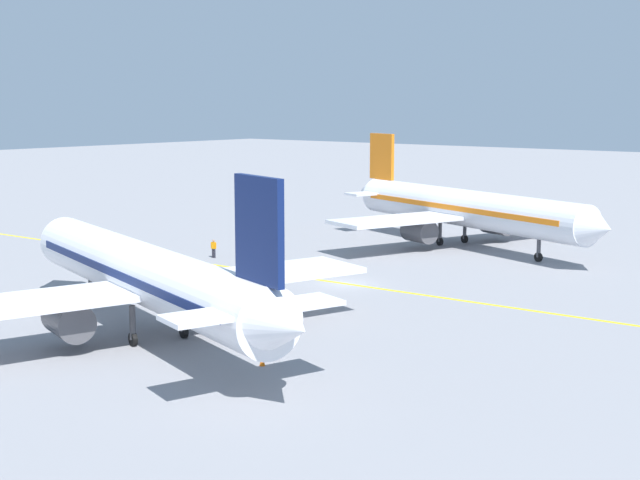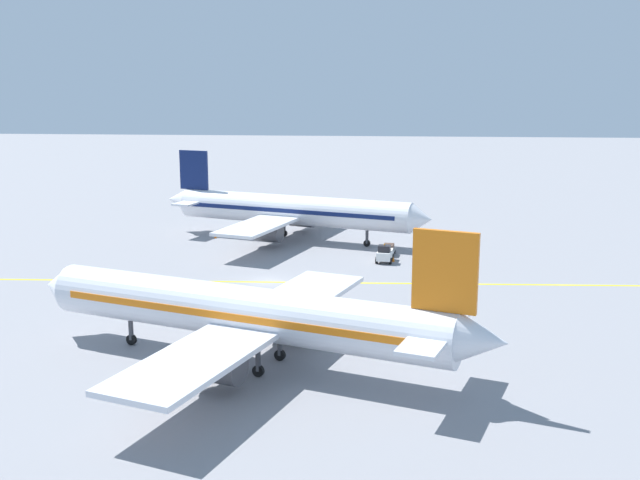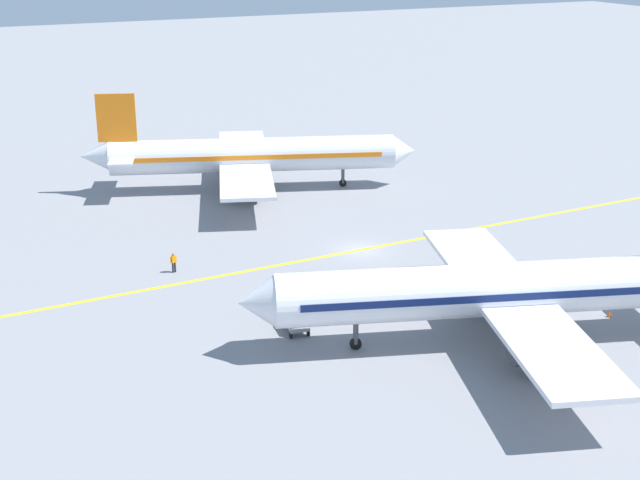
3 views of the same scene
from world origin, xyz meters
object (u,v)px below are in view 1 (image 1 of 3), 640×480
baggage_cart_trailing (118,280)px  ground_crew_worker (214,248)px  baggage_tug_white (155,273)px  airplane_adjacent_stand (147,276)px  traffic_cone_near_nose (262,361)px  traffic_cone_mid_apron (145,280)px  airplane_at_gate (464,209)px

baggage_cart_trailing → ground_crew_worker: size_ratio=1.64×
baggage_tug_white → ground_crew_worker: baggage_tug_white is taller
airplane_adjacent_stand → ground_crew_worker: bearing=-142.4°
airplane_adjacent_stand → traffic_cone_near_nose: (0.15, 9.47, -3.43)m
baggage_tug_white → traffic_cone_mid_apron: bearing=-76.7°
traffic_cone_near_nose → traffic_cone_mid_apron: (-10.49, -22.14, 0.00)m
ground_crew_worker → airplane_adjacent_stand: bearing=37.6°
baggage_cart_trailing → baggage_tug_white: bearing=173.0°
airplane_adjacent_stand → traffic_cone_near_nose: bearing=89.1°
ground_crew_worker → baggage_tug_white: bearing=24.1°
traffic_cone_mid_apron → baggage_tug_white: bearing=103.3°
airplane_at_gate → traffic_cone_near_nose: bearing=16.0°
baggage_cart_trailing → traffic_cone_near_nose: bearing=71.0°
airplane_at_gate → traffic_cone_near_nose: size_ratio=62.85×
ground_crew_worker → traffic_cone_near_nose: (21.84, 26.18, -0.63)m
airplane_at_gate → ground_crew_worker: airplane_at_gate is taller
baggage_tug_white → traffic_cone_mid_apron: 1.15m
ground_crew_worker → baggage_cart_trailing: bearing=17.6°
airplane_at_gate → airplane_adjacent_stand: 41.77m
airplane_adjacent_stand → traffic_cone_mid_apron: size_ratio=63.21×
baggage_tug_white → ground_crew_worker: (-11.13, -4.98, 0.01)m
airplane_at_gate → baggage_tug_white: (31.14, -9.21, -2.81)m
traffic_cone_near_nose → baggage_cart_trailing: bearing=-109.0°
airplane_at_gate → traffic_cone_mid_apron: 33.14m
baggage_cart_trailing → ground_crew_worker: 15.11m
baggage_tug_white → ground_crew_worker: 12.19m
traffic_cone_mid_apron → airplane_at_gate: bearing=162.1°
airplane_adjacent_stand → baggage_tug_white: size_ratio=11.00×
airplane_at_gate → baggage_tug_white: bearing=-16.5°
airplane_at_gate → airplane_adjacent_stand: (41.70, 2.52, 0.00)m
baggage_cart_trailing → airplane_adjacent_stand: bearing=59.0°
baggage_cart_trailing → traffic_cone_mid_apron: baggage_cart_trailing is taller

